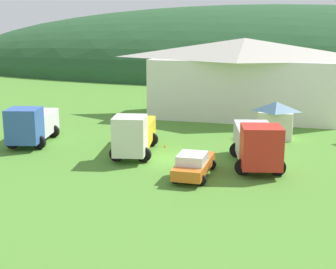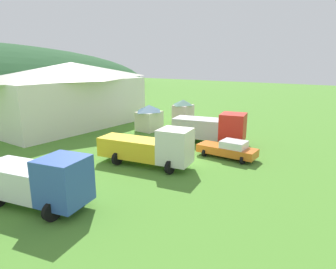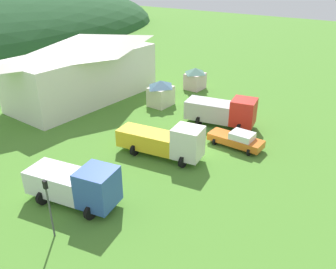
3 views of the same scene
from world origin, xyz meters
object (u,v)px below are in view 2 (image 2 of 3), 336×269
play_shed_cream (149,117)px  traffic_cone_near_pickup (140,155)px  depot_building (73,94)px  box_truck_blue (40,180)px  crane_truck_red (212,127)px  play_shed_pink (183,110)px  heavy_rig_striped (151,147)px  service_pickup_orange (228,149)px

play_shed_cream → traffic_cone_near_pickup: (-8.41, -5.72, -1.66)m
depot_building → traffic_cone_near_pickup: (-4.41, -15.09, -4.31)m
depot_building → play_shed_cream: size_ratio=6.34×
play_shed_cream → traffic_cone_near_pickup: size_ratio=6.56×
box_truck_blue → traffic_cone_near_pickup: (10.97, 1.70, -1.67)m
crane_truck_red → play_shed_pink: bearing=123.8°
box_truck_blue → heavy_rig_striped: 9.37m
box_truck_blue → traffic_cone_near_pickup: size_ratio=14.97×
play_shed_cream → heavy_rig_striped: 13.08m
heavy_rig_striped → crane_truck_red: size_ratio=1.06×
service_pickup_orange → play_shed_cream: bearing=160.3°
play_shed_pink → crane_truck_red: (-8.83, -9.31, 0.14)m
depot_building → traffic_cone_near_pickup: size_ratio=41.62×
play_shed_pink → service_pickup_orange: (-12.53, -12.83, -0.74)m
box_truck_blue → crane_truck_red: size_ratio=0.94×
depot_building → heavy_rig_striped: depot_building is taller
box_truck_blue → heavy_rig_striped: (9.32, -0.95, -0.05)m
play_shed_pink → crane_truck_red: size_ratio=0.39×
play_shed_cream → heavy_rig_striped: heavy_rig_striped is taller
play_shed_pink → box_truck_blue: size_ratio=0.41×
play_shed_cream → box_truck_blue: (-19.38, -7.42, 0.01)m
traffic_cone_near_pickup → box_truck_blue: bearing=-171.2°
heavy_rig_striped → play_shed_pink: bearing=104.3°
traffic_cone_near_pickup → play_shed_pink: bearing=19.5°
play_shed_pink → crane_truck_red: crane_truck_red is taller
box_truck_blue → heavy_rig_striped: size_ratio=0.89×
depot_building → service_pickup_orange: 22.36m
crane_truck_red → play_shed_cream: bearing=162.6°
crane_truck_red → heavy_rig_striped: bearing=-107.9°
depot_building → play_shed_pink: bearing=-37.5°
play_shed_cream → heavy_rig_striped: size_ratio=0.39×
play_shed_pink → depot_building: bearing=142.5°
service_pickup_orange → play_shed_pink: bearing=135.3°
play_shed_cream → traffic_cone_near_pickup: play_shed_cream is taller
depot_building → service_pickup_orange: bearing=-91.2°
play_shed_pink → service_pickup_orange: size_ratio=0.57×
play_shed_cream → box_truck_blue: 20.75m
traffic_cone_near_pickup → service_pickup_orange: bearing=-60.6°
heavy_rig_striped → crane_truck_red: heavy_rig_striped is taller
play_shed_pink → service_pickup_orange: bearing=-134.3°
depot_building → crane_truck_red: size_ratio=2.60×
traffic_cone_near_pickup → heavy_rig_striped: bearing=-122.0°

